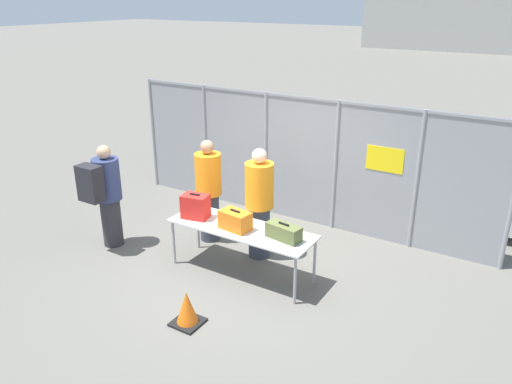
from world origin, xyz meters
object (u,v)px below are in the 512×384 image
(suitcase_orange, at_px, (235,220))
(security_worker_far, at_px, (209,190))
(traffic_cone, at_px, (187,309))
(inspection_table, at_px, (241,231))
(traveler_hooded, at_px, (105,193))
(security_worker_near, at_px, (259,202))
(utility_trailer, at_px, (432,197))
(suitcase_red, at_px, (195,206))
(suitcase_olive, at_px, (284,232))

(suitcase_orange, relative_size, security_worker_far, 0.27)
(traffic_cone, bearing_deg, inspection_table, 93.81)
(traveler_hooded, bearing_deg, security_worker_near, 7.54)
(utility_trailer, bearing_deg, traveler_hooded, -136.32)
(suitcase_red, distance_m, suitcase_orange, 0.72)
(suitcase_orange, bearing_deg, utility_trailer, 62.52)
(suitcase_red, bearing_deg, security_worker_near, 43.23)
(security_worker_far, bearing_deg, traveler_hooded, 60.43)
(suitcase_red, relative_size, traveler_hooded, 0.25)
(inspection_table, xyz_separation_m, security_worker_near, (-0.06, 0.59, 0.22))
(security_worker_far, xyz_separation_m, utility_trailer, (2.89, 2.90, -0.51))
(traveler_hooded, distance_m, security_worker_far, 1.62)
(suitcase_olive, xyz_separation_m, traffic_cone, (-0.59, -1.37, -0.64))
(traveler_hooded, distance_m, security_worker_near, 2.43)
(utility_trailer, bearing_deg, suitcase_olive, -108.11)
(suitcase_olive, height_order, security_worker_near, security_worker_near)
(suitcase_red, relative_size, suitcase_olive, 0.83)
(traveler_hooded, bearing_deg, security_worker_far, 23.78)
(inspection_table, distance_m, utility_trailer, 4.00)
(suitcase_red, height_order, traffic_cone, suitcase_red)
(inspection_table, xyz_separation_m, suitcase_red, (-0.76, -0.06, 0.23))
(suitcase_orange, distance_m, security_worker_near, 0.68)
(security_worker_near, bearing_deg, suitcase_red, 53.96)
(security_worker_near, height_order, utility_trailer, security_worker_near)
(suitcase_olive, bearing_deg, inspection_table, -179.89)
(inspection_table, distance_m, traveler_hooded, 2.33)
(suitcase_red, xyz_separation_m, traffic_cone, (0.85, -1.31, -0.71))
(inspection_table, relative_size, suitcase_olive, 4.20)
(suitcase_olive, xyz_separation_m, traveler_hooded, (-2.97, -0.40, 0.08))
(suitcase_olive, bearing_deg, suitcase_orange, -173.39)
(suitcase_orange, relative_size, traffic_cone, 1.02)
(suitcase_red, xyz_separation_m, suitcase_orange, (0.72, -0.02, -0.04))
(suitcase_orange, bearing_deg, suitcase_red, 178.47)
(suitcase_red, xyz_separation_m, utility_trailer, (2.60, 3.61, -0.54))
(suitcase_orange, distance_m, suitcase_olive, 0.73)
(inspection_table, xyz_separation_m, suitcase_orange, (-0.05, -0.08, 0.19))
(suitcase_orange, distance_m, traffic_cone, 1.46)
(suitcase_olive, bearing_deg, utility_trailer, 71.89)
(traveler_hooded, relative_size, security_worker_near, 0.97)
(security_worker_near, xyz_separation_m, utility_trailer, (1.90, 2.95, -0.53))
(traveler_hooded, xyz_separation_m, security_worker_far, (1.23, 1.04, -0.04))
(security_worker_near, bearing_deg, suitcase_olive, 152.19)
(inspection_table, height_order, traffic_cone, inspection_table)
(traffic_cone, bearing_deg, suitcase_orange, 96.11)
(security_worker_far, height_order, utility_trailer, security_worker_far)
(security_worker_far, height_order, traffic_cone, security_worker_far)
(suitcase_red, xyz_separation_m, security_worker_far, (-0.29, 0.71, -0.03))
(inspection_table, height_order, utility_trailer, inspection_table)
(suitcase_orange, distance_m, security_worker_far, 1.24)
(suitcase_orange, bearing_deg, traffic_cone, -83.89)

